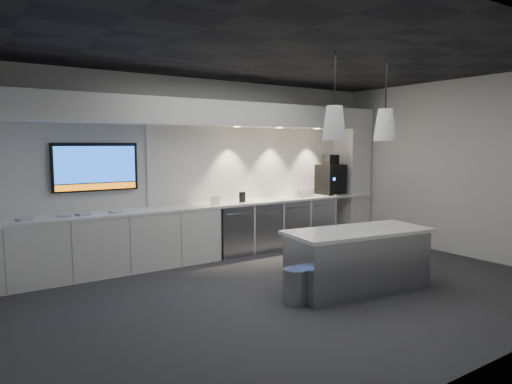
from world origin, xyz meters
TOP-DOWN VIEW (x-y plane):
  - floor at (0.00, 0.00)m, footprint 7.00×7.00m
  - ceiling at (0.00, 0.00)m, footprint 7.00×7.00m
  - wall_back at (0.00, 2.50)m, footprint 7.00×0.00m
  - wall_front at (0.00, -2.50)m, footprint 7.00×0.00m
  - wall_right at (3.50, 0.00)m, footprint 0.00×7.00m
  - back_counter at (0.00, 2.17)m, footprint 6.80×0.65m
  - left_base_cabinets at (-1.75, 2.17)m, footprint 3.30×0.63m
  - fridge_unit_a at (0.25, 2.17)m, footprint 0.60×0.61m
  - fridge_unit_b at (0.88, 2.17)m, footprint 0.60×0.61m
  - fridge_unit_c at (1.51, 2.17)m, footprint 0.60×0.61m
  - fridge_unit_d at (2.14, 2.17)m, footprint 0.60×0.61m
  - backsplash at (1.20, 2.48)m, footprint 4.60×0.03m
  - soffit at (0.00, 2.20)m, footprint 6.90×0.60m
  - column at (3.20, 2.20)m, footprint 0.55×0.55m
  - wall_tv at (-1.90, 2.45)m, footprint 1.25×0.07m
  - island at (0.62, -0.45)m, footprint 1.99×1.06m
  - bin at (-0.35, -0.39)m, footprint 0.31×0.31m
  - coffee_machine at (2.61, 2.20)m, footprint 0.46×0.63m
  - sign_black at (0.46, 2.11)m, footprint 0.14×0.05m
  - sign_white at (-0.09, 2.07)m, footprint 0.18×0.05m
  - cup_cluster at (1.85, 2.14)m, footprint 0.41×0.19m
  - tray_a at (-2.93, 2.13)m, footprint 0.20×0.20m
  - tray_b at (-2.43, 2.12)m, footprint 0.17×0.17m
  - tray_c at (-2.18, 2.13)m, footprint 0.19×0.19m
  - tray_d at (-1.72, 2.12)m, footprint 0.19×0.19m
  - pendant_left at (0.17, -0.45)m, footprint 0.29×0.29m
  - pendant_right at (1.07, -0.45)m, footprint 0.29×0.29m

SIDE VIEW (x-z plane):
  - floor at x=0.00m, z-range 0.00..0.00m
  - bin at x=-0.35m, z-range 0.00..0.42m
  - island at x=0.62m, z-range 0.00..0.81m
  - fridge_unit_a at x=0.25m, z-range 0.00..0.85m
  - fridge_unit_b at x=0.88m, z-range 0.00..0.85m
  - fridge_unit_c at x=1.51m, z-range 0.00..0.85m
  - fridge_unit_d at x=2.14m, z-range 0.00..0.85m
  - left_base_cabinets at x=-1.75m, z-range 0.00..0.86m
  - back_counter at x=0.00m, z-range 0.86..0.90m
  - tray_a at x=-2.93m, z-range 0.90..0.92m
  - tray_b at x=-2.43m, z-range 0.90..0.92m
  - tray_c at x=-2.18m, z-range 0.90..0.92m
  - tray_d at x=-1.72m, z-range 0.90..0.92m
  - sign_white at x=-0.09m, z-range 0.90..1.04m
  - cup_cluster at x=1.85m, z-range 0.90..1.06m
  - sign_black at x=0.46m, z-range 0.90..1.08m
  - coffee_machine at x=2.61m, z-range 0.83..1.62m
  - column at x=3.20m, z-range 0.00..2.60m
  - wall_back at x=0.00m, z-range -2.00..5.00m
  - wall_front at x=0.00m, z-range -2.00..5.00m
  - wall_right at x=3.50m, z-range -2.00..5.00m
  - backsplash at x=1.20m, z-range 0.90..2.20m
  - wall_tv at x=-1.90m, z-range 1.20..1.92m
  - pendant_left at x=0.17m, z-range 1.60..2.71m
  - pendant_right at x=1.07m, z-range 1.60..2.71m
  - soffit at x=0.00m, z-range 2.20..2.60m
  - ceiling at x=0.00m, z-range 3.00..3.00m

